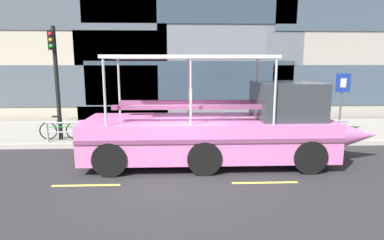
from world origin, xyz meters
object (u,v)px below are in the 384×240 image
(leaned_bicycle, at_px, (61,130))
(traffic_light_pole, at_px, (56,72))
(pedestrian_near_bow, at_px, (286,109))
(parking_sign, at_px, (342,94))
(duck_tour_boat, at_px, (226,129))

(leaned_bicycle, bearing_deg, traffic_light_pole, 156.69)
(traffic_light_pole, bearing_deg, pedestrian_near_bow, 6.81)
(parking_sign, distance_m, duck_tour_boat, 5.96)
(traffic_light_pole, xyz_separation_m, duck_tour_boat, (6.27, -2.72, -1.74))
(traffic_light_pole, xyz_separation_m, parking_sign, (11.46, 0.08, -0.89))
(duck_tour_boat, bearing_deg, leaned_bicycle, 156.56)
(traffic_light_pole, relative_size, parking_sign, 1.69)
(duck_tour_boat, height_order, pedestrian_near_bow, duck_tour_boat)
(leaned_bicycle, bearing_deg, pedestrian_near_bow, 7.02)
(traffic_light_pole, distance_m, leaned_bicycle, 2.29)
(parking_sign, relative_size, pedestrian_near_bow, 1.58)
(parking_sign, relative_size, leaned_bicycle, 1.50)
(traffic_light_pole, xyz_separation_m, leaned_bicycle, (0.07, -0.03, -2.29))
(pedestrian_near_bow, bearing_deg, traffic_light_pole, -173.19)
(duck_tour_boat, xyz_separation_m, pedestrian_near_bow, (3.27, 3.86, 0.07))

